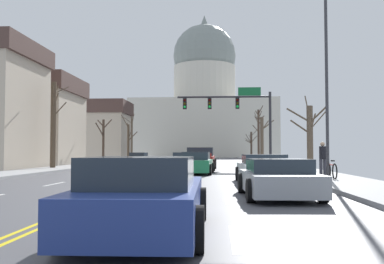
{
  "coord_description": "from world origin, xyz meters",
  "views": [
    {
      "loc": [
        3.26,
        -20.41,
        1.36
      ],
      "look_at": [
        -0.27,
        36.06,
        3.91
      ],
      "focal_mm": 39.56,
      "sensor_mm": 36.0,
      "label": 1
    }
  ],
  "objects_px": {
    "pedestrian_00": "(323,157)",
    "sedan_oncoming_01": "(179,157)",
    "pickup_truck_near_00": "(200,160)",
    "sedan_near_04": "(144,198)",
    "sedan_near_01": "(197,164)",
    "street_lamp_right": "(320,65)",
    "sedan_oncoming_02": "(187,156)",
    "sedan_near_02": "(263,169)",
    "sedan_oncoming_00": "(138,158)",
    "bicycle_parked": "(332,171)",
    "sedan_near_03": "(278,179)",
    "signal_gantry": "(236,109)"
  },
  "relations": [
    {
      "from": "sedan_near_01",
      "to": "sedan_oncoming_01",
      "type": "relative_size",
      "value": 0.95
    },
    {
      "from": "bicycle_parked",
      "to": "sedan_near_01",
      "type": "bearing_deg",
      "value": 137.41
    },
    {
      "from": "sedan_near_01",
      "to": "sedan_near_04",
      "type": "distance_m",
      "value": 18.15
    },
    {
      "from": "sedan_near_02",
      "to": "sedan_oncoming_01",
      "type": "relative_size",
      "value": 0.99
    },
    {
      "from": "sedan_oncoming_00",
      "to": "pedestrian_00",
      "type": "relative_size",
      "value": 2.63
    },
    {
      "from": "sedan_oncoming_02",
      "to": "bicycle_parked",
      "type": "height_order",
      "value": "sedan_oncoming_02"
    },
    {
      "from": "signal_gantry",
      "to": "sedan_near_04",
      "type": "relative_size",
      "value": 1.77
    },
    {
      "from": "signal_gantry",
      "to": "bicycle_parked",
      "type": "distance_m",
      "value": 17.3
    },
    {
      "from": "sedan_near_03",
      "to": "sedan_oncoming_02",
      "type": "bearing_deg",
      "value": 97.07
    },
    {
      "from": "pickup_truck_near_00",
      "to": "sedan_oncoming_01",
      "type": "distance_m",
      "value": 23.87
    },
    {
      "from": "sedan_oncoming_02",
      "to": "sedan_near_01",
      "type": "bearing_deg",
      "value": -84.9
    },
    {
      "from": "street_lamp_right",
      "to": "pedestrian_00",
      "type": "distance_m",
      "value": 4.67
    },
    {
      "from": "sedan_oncoming_01",
      "to": "pickup_truck_near_00",
      "type": "bearing_deg",
      "value": -81.12
    },
    {
      "from": "sedan_near_04",
      "to": "sedan_oncoming_00",
      "type": "height_order",
      "value": "sedan_near_04"
    },
    {
      "from": "sedan_oncoming_01",
      "to": "sedan_near_02",
      "type": "bearing_deg",
      "value": -79.26
    },
    {
      "from": "pickup_truck_near_00",
      "to": "sedan_near_01",
      "type": "height_order",
      "value": "pickup_truck_near_00"
    },
    {
      "from": "street_lamp_right",
      "to": "sedan_near_01",
      "type": "xyz_separation_m",
      "value": [
        -5.97,
        5.6,
        -4.69
      ]
    },
    {
      "from": "sedan_near_01",
      "to": "signal_gantry",
      "type": "bearing_deg",
      "value": 75.15
    },
    {
      "from": "sedan_near_04",
      "to": "bicycle_parked",
      "type": "bearing_deg",
      "value": 63.04
    },
    {
      "from": "sedan_oncoming_01",
      "to": "sedan_oncoming_02",
      "type": "bearing_deg",
      "value": 90.27
    },
    {
      "from": "signal_gantry",
      "to": "pickup_truck_near_00",
      "type": "distance_m",
      "value": 6.81
    },
    {
      "from": "pickup_truck_near_00",
      "to": "signal_gantry",
      "type": "bearing_deg",
      "value": 58.21
    },
    {
      "from": "signal_gantry",
      "to": "sedan_near_03",
      "type": "bearing_deg",
      "value": -89.39
    },
    {
      "from": "sedan_near_03",
      "to": "sedan_oncoming_01",
      "type": "relative_size",
      "value": 0.91
    },
    {
      "from": "pickup_truck_near_00",
      "to": "sedan_oncoming_01",
      "type": "height_order",
      "value": "pickup_truck_near_00"
    },
    {
      "from": "signal_gantry",
      "to": "sedan_oncoming_01",
      "type": "bearing_deg",
      "value": 108.97
    },
    {
      "from": "pickup_truck_near_00",
      "to": "sedan_near_04",
      "type": "relative_size",
      "value": 1.18
    },
    {
      "from": "pickup_truck_near_00",
      "to": "sedan_oncoming_00",
      "type": "relative_size",
      "value": 1.2
    },
    {
      "from": "signal_gantry",
      "to": "street_lamp_right",
      "type": "bearing_deg",
      "value": -78.83
    },
    {
      "from": "sedan_near_01",
      "to": "sedan_near_02",
      "type": "height_order",
      "value": "sedan_near_01"
    },
    {
      "from": "sedan_near_01",
      "to": "sedan_oncoming_01",
      "type": "height_order",
      "value": "sedan_near_01"
    },
    {
      "from": "sedan_near_02",
      "to": "sedan_near_03",
      "type": "distance_m",
      "value": 5.59
    },
    {
      "from": "street_lamp_right",
      "to": "sedan_near_02",
      "type": "height_order",
      "value": "street_lamp_right"
    },
    {
      "from": "street_lamp_right",
      "to": "sedan_oncoming_01",
      "type": "height_order",
      "value": "street_lamp_right"
    },
    {
      "from": "signal_gantry",
      "to": "sedan_oncoming_02",
      "type": "bearing_deg",
      "value": 101.61
    },
    {
      "from": "sedan_near_01",
      "to": "sedan_oncoming_00",
      "type": "bearing_deg",
      "value": 110.56
    },
    {
      "from": "sedan_near_01",
      "to": "sedan_oncoming_01",
      "type": "xyz_separation_m",
      "value": [
        -3.74,
        29.52,
        -0.05
      ]
    },
    {
      "from": "pedestrian_00",
      "to": "pickup_truck_near_00",
      "type": "bearing_deg",
      "value": 124.16
    },
    {
      "from": "sedan_oncoming_01",
      "to": "pedestrian_00",
      "type": "xyz_separation_m",
      "value": [
        10.22,
        -33.21,
        0.51
      ]
    },
    {
      "from": "sedan_near_02",
      "to": "bicycle_parked",
      "type": "bearing_deg",
      "value": 19.68
    },
    {
      "from": "pedestrian_00",
      "to": "sedan_oncoming_01",
      "type": "bearing_deg",
      "value": 107.1
    },
    {
      "from": "pickup_truck_near_00",
      "to": "sedan_oncoming_01",
      "type": "relative_size",
      "value": 1.11
    },
    {
      "from": "sedan_oncoming_02",
      "to": "pickup_truck_near_00",
      "type": "bearing_deg",
      "value": -84.16
    },
    {
      "from": "pickup_truck_near_00",
      "to": "sedan_near_03",
      "type": "height_order",
      "value": "pickup_truck_near_00"
    },
    {
      "from": "sedan_near_02",
      "to": "sedan_near_03",
      "type": "height_order",
      "value": "sedan_near_02"
    },
    {
      "from": "pedestrian_00",
      "to": "sedan_oncoming_02",
      "type": "bearing_deg",
      "value": 102.52
    },
    {
      "from": "sedan_near_01",
      "to": "bicycle_parked",
      "type": "bearing_deg",
      "value": -42.59
    },
    {
      "from": "street_lamp_right",
      "to": "sedan_near_04",
      "type": "distance_m",
      "value": 14.64
    },
    {
      "from": "sedan_oncoming_02",
      "to": "signal_gantry",
      "type": "bearing_deg",
      "value": -78.39
    },
    {
      "from": "sedan_near_04",
      "to": "sedan_oncoming_02",
      "type": "xyz_separation_m",
      "value": [
        -3.87,
        60.74,
        -0.03
      ]
    }
  ]
}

